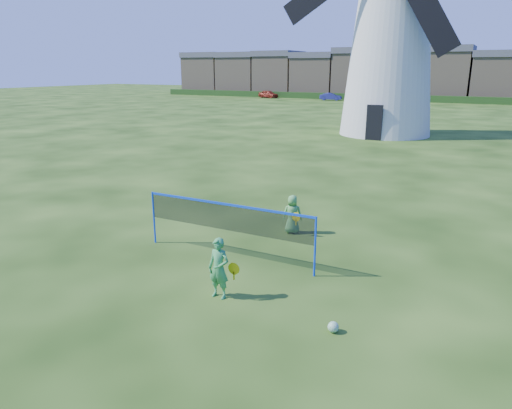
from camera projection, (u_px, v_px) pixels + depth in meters
The scene contains 10 objects.
ground at pixel (241, 262), 12.43m from camera, with size 220.00×220.00×0.00m, color black.
windmill at pixel (391, 37), 34.28m from camera, with size 15.06×6.80×20.66m.
badminton_net at pixel (227, 218), 12.39m from camera, with size 5.05×0.05×1.55m.
player_girl at pixel (219, 268), 10.35m from camera, with size 0.68×0.36×1.40m.
player_boy at pixel (292, 214), 14.48m from camera, with size 0.71×0.58×1.21m.
play_ball at pixel (333, 327), 9.11m from camera, with size 0.22×0.22×0.22m, color green.
terraced_houses at pixel (330, 74), 82.54m from camera, with size 59.60×8.40×8.32m.
hedge at pixel (320, 96), 78.18m from camera, with size 62.00×0.80×1.00m, color #193814.
car_left at pixel (268, 94), 80.59m from camera, with size 1.53×3.81×1.30m, color maroon.
car_right at pixel (331, 97), 74.75m from camera, with size 1.21×3.48×1.15m, color navy.
Camera 1 is at (5.70, -9.99, 4.97)m, focal length 32.75 mm.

